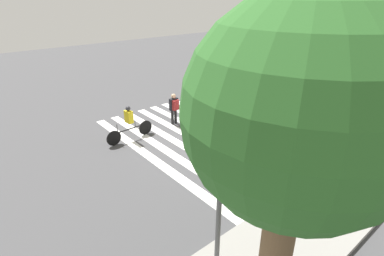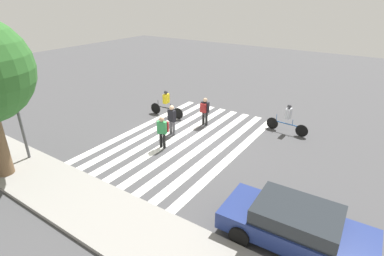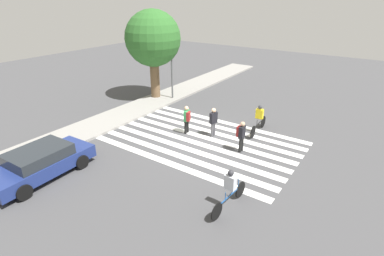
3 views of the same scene
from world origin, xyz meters
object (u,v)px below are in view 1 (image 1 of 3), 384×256
object	(u,v)px
street_tree	(297,115)
pedestrian_adult_blue_shirt	(188,123)
cyclist_mid_street	(129,122)
car_parked_dark_suv	(358,114)
pedestrian_adult_tall_backpack	(219,130)
traffic_light	(217,147)
cyclist_near_curb	(213,86)
pedestrian_child_with_backpack	(174,107)

from	to	relation	value
street_tree	pedestrian_adult_blue_shirt	distance (m)	8.44
cyclist_mid_street	car_parked_dark_suv	distance (m)	11.19
pedestrian_adult_blue_shirt	car_parked_dark_suv	distance (m)	8.64
pedestrian_adult_tall_backpack	traffic_light	bearing A→B (deg)	26.09
street_tree	car_parked_dark_suv	bearing A→B (deg)	-164.90
street_tree	pedestrian_adult_blue_shirt	size ratio (longest dim) A/B	3.88
pedestrian_adult_blue_shirt	cyclist_near_curb	bearing A→B (deg)	-132.16
pedestrian_child_with_backpack	cyclist_mid_street	world-z (taller)	cyclist_mid_street
cyclist_near_curb	street_tree	bearing A→B (deg)	56.05
street_tree	pedestrian_adult_tall_backpack	xyz separation A→B (m)	(-3.81, -5.58, -3.39)
pedestrian_adult_blue_shirt	cyclist_mid_street	size ratio (longest dim) A/B	0.70
pedestrian_adult_tall_backpack	cyclist_near_curb	bearing A→B (deg)	-149.94
pedestrian_child_with_backpack	traffic_light	bearing A→B (deg)	-123.98
pedestrian_adult_blue_shirt	cyclist_mid_street	distance (m)	2.65
pedestrian_child_with_backpack	pedestrian_adult_blue_shirt	world-z (taller)	pedestrian_adult_blue_shirt
pedestrian_child_with_backpack	cyclist_near_curb	xyz separation A→B (m)	(-4.20, -1.59, -0.08)
pedestrian_adult_tall_backpack	cyclist_mid_street	world-z (taller)	cyclist_mid_street
traffic_light	street_tree	world-z (taller)	street_tree
car_parked_dark_suv	pedestrian_adult_tall_backpack	bearing A→B (deg)	-22.15
pedestrian_adult_tall_backpack	cyclist_mid_street	size ratio (longest dim) A/B	0.69
traffic_light	car_parked_dark_suv	xyz separation A→B (m)	(-11.37, -1.57, -2.66)
pedestrian_child_with_backpack	cyclist_near_curb	bearing A→B (deg)	17.20
traffic_light	street_tree	bearing A→B (deg)	108.10
street_tree	pedestrian_child_with_backpack	bearing A→B (deg)	-114.14
pedestrian_adult_tall_backpack	car_parked_dark_suv	size ratio (longest dim) A/B	0.37
pedestrian_adult_blue_shirt	cyclist_near_curb	size ratio (longest dim) A/B	0.71
street_tree	cyclist_near_curb	size ratio (longest dim) A/B	2.78
pedestrian_child_with_backpack	street_tree	bearing A→B (deg)	-117.66
traffic_light	pedestrian_adult_blue_shirt	world-z (taller)	traffic_light
cyclist_mid_street	cyclist_near_curb	distance (m)	7.04
car_parked_dark_suv	pedestrian_child_with_backpack	bearing A→B (deg)	-43.27
street_tree	pedestrian_adult_blue_shirt	xyz separation A→B (m)	(-3.28, -6.98, -3.41)
traffic_light	pedestrian_adult_tall_backpack	distance (m)	6.44
pedestrian_adult_tall_backpack	cyclist_near_curb	xyz separation A→B (m)	(-4.44, -5.03, -0.08)
pedestrian_adult_tall_backpack	cyclist_mid_street	bearing A→B (deg)	-72.49
pedestrian_adult_tall_backpack	cyclist_mid_street	distance (m)	4.06
pedestrian_adult_blue_shirt	cyclist_near_curb	world-z (taller)	pedestrian_adult_blue_shirt
street_tree	pedestrian_child_with_backpack	xyz separation A→B (m)	(-4.04, -9.02, -3.39)
pedestrian_adult_blue_shirt	cyclist_mid_street	xyz separation A→B (m)	(1.86, -1.88, -0.06)
pedestrian_adult_tall_backpack	cyclist_mid_street	xyz separation A→B (m)	(2.39, -3.28, -0.08)
street_tree	pedestrian_adult_blue_shirt	world-z (taller)	street_tree
pedestrian_child_with_backpack	cyclist_near_curb	world-z (taller)	cyclist_near_curb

